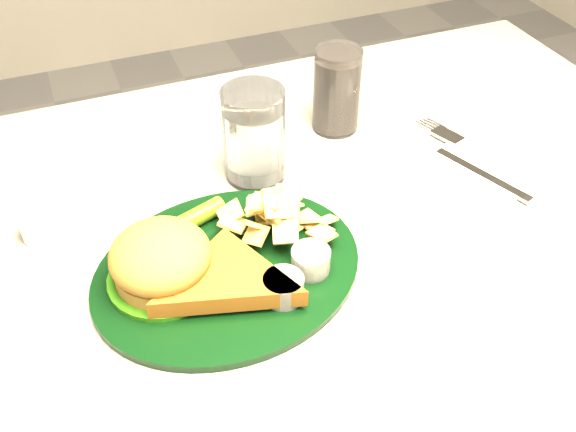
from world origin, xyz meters
name	(u,v)px	position (x,y,z in m)	size (l,w,h in m)	color
table	(289,409)	(0.00, 0.00, 0.38)	(1.20, 0.80, 0.75)	gray
dinner_plate	(226,250)	(-0.09, -0.03, 0.78)	(0.30, 0.25, 0.07)	black
water_glass	(254,135)	(0.00, 0.13, 0.81)	(0.08, 0.08, 0.13)	silver
cola_glass	(337,90)	(0.15, 0.19, 0.81)	(0.07, 0.07, 0.12)	black
fork_napkin	(477,170)	(0.28, 0.02, 0.76)	(0.14, 0.19, 0.01)	white
ramekin	(39,227)	(-0.27, 0.11, 0.76)	(0.04, 0.04, 0.03)	silver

